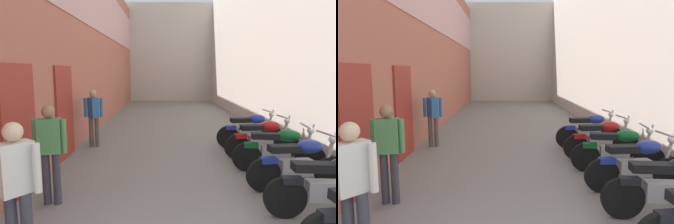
% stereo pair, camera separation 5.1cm
% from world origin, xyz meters
% --- Properties ---
extents(ground_plane, '(35.31, 35.31, 0.00)m').
position_xyz_m(ground_plane, '(0.00, 7.65, 0.00)').
color(ground_plane, slate).
extents(building_left, '(0.45, 19.31, 6.25)m').
position_xyz_m(building_left, '(-3.03, 9.60, 3.15)').
color(building_left, '#B76651').
rests_on(building_left, ground).
extents(building_right, '(0.45, 19.31, 7.52)m').
position_xyz_m(building_right, '(3.04, 9.65, 3.76)').
color(building_right, beige).
rests_on(building_right, ground).
extents(building_far_end, '(8.68, 2.00, 6.69)m').
position_xyz_m(building_far_end, '(0.00, 20.31, 3.34)').
color(building_far_end, beige).
rests_on(building_far_end, ground).
extents(motorcycle_second, '(1.85, 0.58, 1.04)m').
position_xyz_m(motorcycle_second, '(1.90, 2.51, 0.50)').
color(motorcycle_second, black).
rests_on(motorcycle_second, ground).
extents(motorcycle_third, '(1.85, 0.58, 1.04)m').
position_xyz_m(motorcycle_third, '(1.90, 3.53, 0.50)').
color(motorcycle_third, black).
rests_on(motorcycle_third, ground).
extents(motorcycle_fourth, '(1.84, 0.58, 1.04)m').
position_xyz_m(motorcycle_fourth, '(1.90, 4.45, 0.50)').
color(motorcycle_fourth, black).
rests_on(motorcycle_fourth, ground).
extents(motorcycle_fifth, '(1.85, 0.58, 1.04)m').
position_xyz_m(motorcycle_fifth, '(1.90, 5.44, 0.50)').
color(motorcycle_fifth, black).
rests_on(motorcycle_fifth, ground).
extents(motorcycle_sixth, '(1.85, 0.58, 1.04)m').
position_xyz_m(motorcycle_sixth, '(1.90, 6.49, 0.50)').
color(motorcycle_sixth, black).
rests_on(motorcycle_sixth, ground).
extents(pedestrian_by_doorway, '(0.52, 0.39, 1.57)m').
position_xyz_m(pedestrian_by_doorway, '(-1.96, 1.54, 0.92)').
color(pedestrian_by_doorway, '#383842').
rests_on(pedestrian_by_doorway, ground).
extents(pedestrian_mid_alley, '(0.52, 0.26, 1.57)m').
position_xyz_m(pedestrian_mid_alley, '(-2.20, 3.05, 0.92)').
color(pedestrian_mid_alley, '#383842').
rests_on(pedestrian_mid_alley, ground).
extents(pedestrian_further_down, '(0.52, 0.39, 1.57)m').
position_xyz_m(pedestrian_further_down, '(-2.38, 6.61, 0.92)').
color(pedestrian_further_down, '#564C47').
rests_on(pedestrian_further_down, ground).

